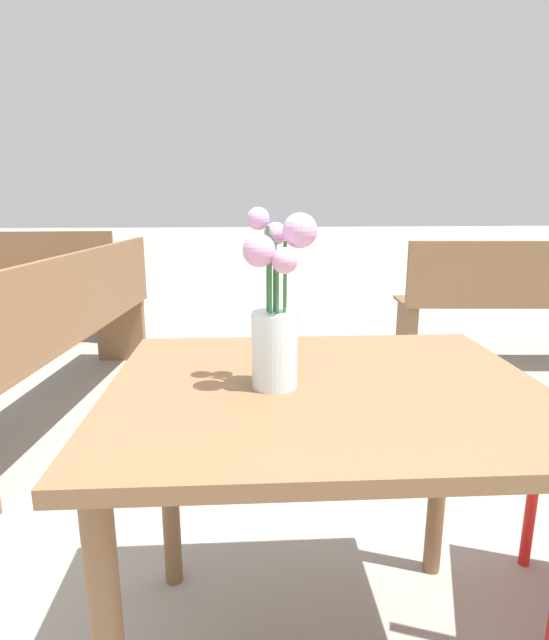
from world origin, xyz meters
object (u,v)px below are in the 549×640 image
object	(u,v)px
flower_vase	(276,320)
bench_middle	(72,325)
bench_near	(23,283)
bench_far	(525,301)
table_front	(325,432)

from	to	relation	value
flower_vase	bench_middle	size ratio (longest dim) A/B	0.18
flower_vase	bench_near	xyz separation A→B (m)	(-1.75, 3.12, -0.41)
bench_far	table_front	bearing A→B (deg)	-129.55
table_front	bench_far	distance (m)	2.66
table_front	bench_far	world-z (taller)	bench_far
flower_vase	bench_middle	world-z (taller)	flower_vase
flower_vase	bench_near	distance (m)	3.60
table_front	bench_middle	world-z (taller)	bench_middle
table_front	bench_near	bearing A→B (deg)	120.77
table_front	bench_near	distance (m)	3.63
bench_near	bench_middle	world-z (taller)	same
table_front	flower_vase	bearing A→B (deg)	-175.56
flower_vase	bench_far	distance (m)	2.76
table_front	bench_far	xyz separation A→B (m)	(1.69, 2.05, -0.15)
bench_near	bench_middle	bearing A→B (deg)	-61.23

